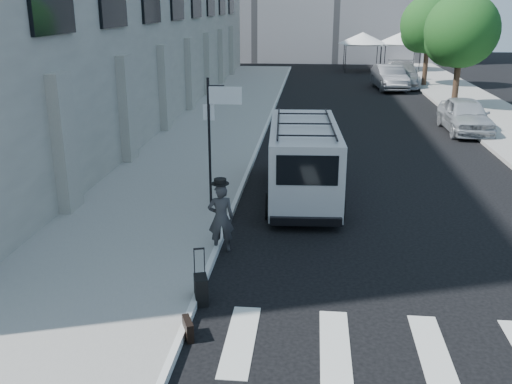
% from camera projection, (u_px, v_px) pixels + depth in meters
% --- Properties ---
extents(ground, '(120.00, 120.00, 0.00)m').
position_uv_depth(ground, '(303.00, 266.00, 12.44)').
color(ground, black).
rests_on(ground, ground).
extents(sidewalk_left, '(4.50, 48.00, 0.15)m').
position_uv_depth(sidewalk_left, '(224.00, 119.00, 27.93)').
color(sidewalk_left, gray).
rests_on(sidewalk_left, ground).
extents(sidewalk_right, '(4.00, 56.00, 0.15)m').
position_uv_depth(sidewalk_right, '(480.00, 109.00, 30.44)').
color(sidewalk_right, gray).
rests_on(sidewalk_right, ground).
extents(sign_pole, '(1.03, 0.07, 3.50)m').
position_uv_depth(sign_pole, '(218.00, 116.00, 14.85)').
color(sign_pole, black).
rests_on(sign_pole, sidewalk_left).
extents(tree_near, '(3.80, 3.83, 6.03)m').
position_uv_depth(tree_near, '(459.00, 33.00, 29.50)').
color(tree_near, black).
rests_on(tree_near, ground).
extents(tree_far, '(3.80, 3.83, 6.03)m').
position_uv_depth(tree_far, '(427.00, 27.00, 38.00)').
color(tree_far, black).
rests_on(tree_far, ground).
extents(tent_left, '(4.00, 4.00, 3.20)m').
position_uv_depth(tent_left, '(363.00, 38.00, 47.09)').
color(tent_left, black).
rests_on(tent_left, ground).
extents(tent_right, '(4.00, 4.00, 3.20)m').
position_uv_depth(tent_right, '(401.00, 38.00, 47.26)').
color(tent_right, black).
rests_on(tent_right, ground).
extents(businessman, '(0.66, 0.50, 1.63)m').
position_uv_depth(businessman, '(221.00, 218.00, 12.95)').
color(businessman, '#333335').
rests_on(businessman, ground).
extents(briefcase, '(0.29, 0.45, 0.34)m').
position_uv_depth(briefcase, '(188.00, 329.00, 9.73)').
color(briefcase, black).
rests_on(briefcase, ground).
extents(suitcase, '(0.34, 0.44, 1.07)m').
position_uv_depth(suitcase, '(201.00, 290.00, 10.82)').
color(suitcase, black).
rests_on(suitcase, ground).
extents(cargo_van, '(2.28, 5.85, 2.18)m').
position_uv_depth(cargo_van, '(303.00, 160.00, 16.56)').
color(cargo_van, beige).
rests_on(cargo_van, ground).
extents(parked_car_a, '(1.82, 4.46, 1.52)m').
position_uv_depth(parked_car_a, '(465.00, 115.00, 25.16)').
color(parked_car_a, '#ACB0B5').
rests_on(parked_car_a, ground).
extents(parked_car_b, '(2.14, 4.99, 1.60)m').
position_uv_depth(parked_car_b, '(390.00, 77.00, 37.72)').
color(parked_car_b, '#56585E').
rests_on(parked_car_b, ground).
extents(parked_car_c, '(2.88, 5.83, 1.63)m').
position_uv_depth(parked_car_c, '(402.00, 74.00, 39.18)').
color(parked_car_c, gray).
rests_on(parked_car_c, ground).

